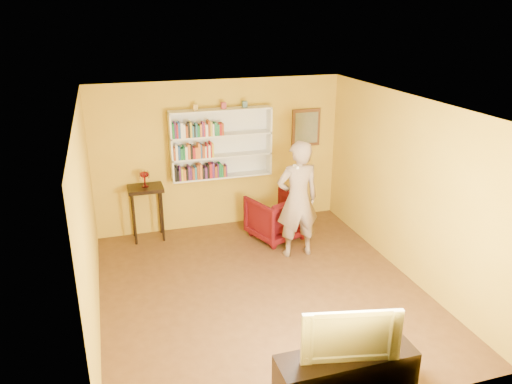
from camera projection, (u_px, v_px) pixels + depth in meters
room_shell at (262, 226)px, 6.87m from camera, size 5.30×5.80×2.88m
bookshelf at (221, 143)px, 8.83m from camera, size 1.80×0.29×1.23m
books_row_lower at (200, 172)px, 8.79m from camera, size 0.93×0.19×0.27m
books_row_middle at (194, 151)px, 8.63m from camera, size 0.70×0.19×0.27m
books_row_upper at (197, 130)px, 8.51m from camera, size 0.89×0.18×0.27m
ornament_left at (195, 107)px, 8.43m from camera, size 0.08×0.08×0.11m
ornament_centre at (223, 105)px, 8.56m from camera, size 0.08×0.08×0.11m
ornament_right at (245, 104)px, 8.66m from camera, size 0.08×0.08×0.11m
framed_painting at (306, 128)px, 9.28m from camera, size 0.55×0.05×0.70m
console_table at (146, 196)px, 8.59m from camera, size 0.59×0.45×0.97m
ruby_lustre at (144, 176)px, 8.46m from camera, size 0.17×0.17×0.27m
armchair at (276, 217)px, 8.77m from camera, size 1.07×1.09×0.78m
person at (298, 199)px, 7.96m from camera, size 0.71×0.47×1.94m
game_remote at (296, 167)px, 7.50m from camera, size 0.04×0.15×0.04m
tv_cabinet at (345, 375)px, 5.17m from camera, size 1.47×0.44×0.53m
television at (349, 331)px, 4.98m from camera, size 1.00×0.34×0.58m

